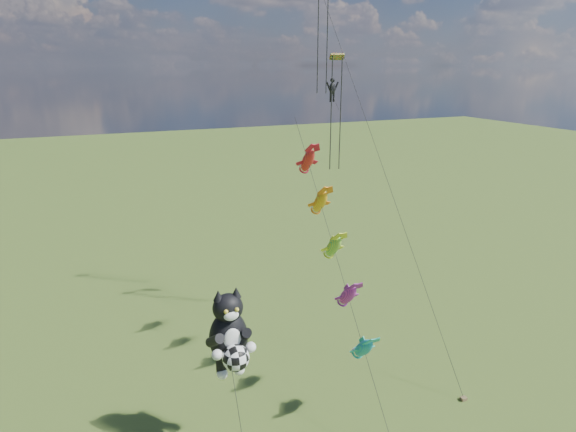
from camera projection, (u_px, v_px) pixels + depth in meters
name	position (u px, v px, depth m)	size (l,w,h in m)	color
cat_kite_rig	(230.00, 335.00, 25.77)	(2.42, 4.03, 9.78)	brown
fish_windsock_rig	(334.00, 247.00, 30.91)	(1.20, 15.96, 17.36)	brown
parafoil_rig	(334.00, 81.00, 37.53)	(3.45, 17.34, 27.65)	brown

